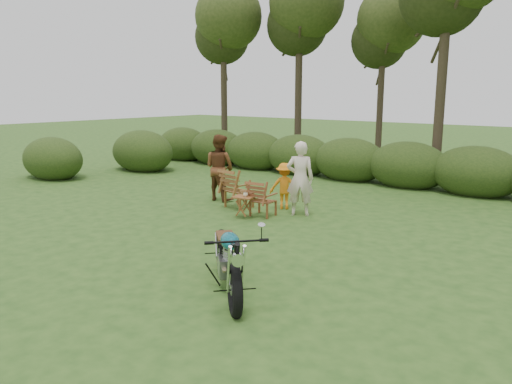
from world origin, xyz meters
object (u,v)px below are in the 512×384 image
Objects in this scene: lawn_chair_left at (239,207)px; side_table at (244,207)px; motorcycle at (228,289)px; adult_b at (220,200)px; lawn_chair_right at (263,216)px; cup at (246,195)px; adult_a at (299,215)px; child at (284,209)px.

side_table reaches higher than lawn_chair_left.
motorcycle is 1.24× the size of adult_b.
lawn_chair_right is at bearing 160.95° from adult_b.
lawn_chair_left is 9.00× the size of cup.
adult_a reaches higher than lawn_chair_left.
cup reaches higher than child.
cup is at bearing 20.16° from adult_a.
lawn_chair_right is 1.07m from lawn_chair_left.
side_table is at bearing 53.88° from lawn_chair_right.
motorcycle is 2.23× the size of lawn_chair_left.
child is (1.96, 0.24, 0.00)m from adult_b.
motorcycle is 4.76m from adult_a.
cup reaches higher than side_table.
motorcycle is 6.25m from adult_b.
lawn_chair_left is (-1.02, 0.32, 0.00)m from lawn_chair_right.
cup is at bearing 56.50° from lawn_chair_right.
side_table is 4.61× the size of cup.
adult_a is 1.52× the size of child.
side_table is (0.78, -0.74, 0.25)m from lawn_chair_left.
adult_a is at bearing 152.47° from motorcycle.
side_table is at bearing 142.25° from lawn_chair_left.
motorcycle reaches higher than cup.
lawn_chair_left is 0.56× the size of adult_b.
lawn_chair_right is 0.87× the size of lawn_chair_left.
adult_b reaches higher than motorcycle.
lawn_chair_right is 0.54m from side_table.
adult_b is (-0.97, 0.34, 0.00)m from lawn_chair_left.
side_table is 0.29× the size of adult_a.
side_table is at bearing -149.91° from cup.
adult_b reaches higher than side_table.
child is (0.99, 0.58, 0.00)m from lawn_chair_left.
adult_b is (-1.75, 1.08, -0.25)m from side_table.
adult_b is (-1.79, 1.06, -0.55)m from cup.
motorcycle is 5.31m from child.
adult_b is (-1.99, 0.67, 0.00)m from lawn_chair_right.
lawn_chair_left is 1.22m from cup.
cup is 2.15m from adult_b.
adult_a is 2.62m from adult_b.
motorcycle is 5.35m from lawn_chair_left.
adult_b is 1.53× the size of child.
lawn_chair_left is at bearing -1.10° from child.
side_table is at bearing 19.56° from adult_a.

